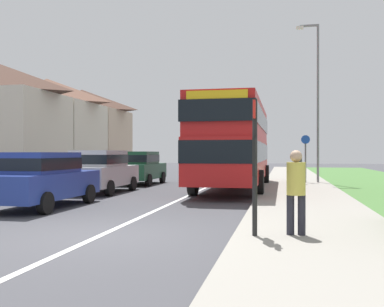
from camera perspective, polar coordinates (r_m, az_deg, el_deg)
name	(u,v)px	position (r m, az deg, el deg)	size (l,w,h in m)	color
ground_plane	(100,236)	(8.85, -11.95, -10.48)	(120.00, 120.00, 0.00)	#424247
lane_marking_centre	(187,196)	(16.42, -0.62, -5.57)	(0.14, 60.00, 0.01)	silver
pavement_near_side	(306,203)	(14.07, 14.62, -6.29)	(3.20, 68.00, 0.12)	gray
double_decker_bus	(234,141)	(19.26, 5.52, 1.63)	(2.80, 10.53, 3.70)	red
parked_car_blue	(40,177)	(13.64, -19.16, -2.94)	(1.97, 4.24, 1.64)	navy
parked_car_silver	(101,170)	(18.07, -11.82, -2.08)	(1.94, 4.12, 1.72)	#B7B7BC
parked_car_dark_green	(139,166)	(22.61, -6.93, -1.68)	(1.97, 3.99, 1.69)	#19472D
pedestrian_at_stop	(296,188)	(8.23, 13.41, -4.42)	(0.34, 0.34, 1.67)	#23232D
pedestrian_walking_away	(298,166)	(21.99, 13.71, -1.60)	(0.34, 0.34, 1.67)	#23232D
bus_stop_sign	(255,157)	(8.00, 8.19, -0.50)	(0.09, 0.52, 2.60)	black
cycle_route_sign	(306,157)	(22.94, 14.58, -0.40)	(0.44, 0.08, 2.52)	slate
street_lamp_mid	(316,94)	(23.35, 15.87, 7.53)	(1.14, 0.20, 8.18)	slate
house_terrace_far_side	(47,126)	(34.97, -18.41, 3.37)	(7.45, 17.63, 7.26)	beige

